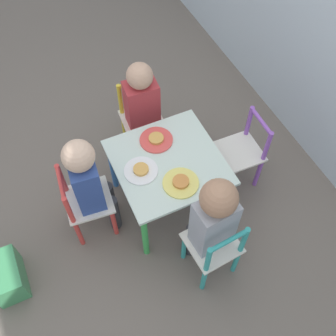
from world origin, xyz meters
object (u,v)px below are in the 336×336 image
(child_left, at_px, (143,106))
(plate_left, at_px, (156,139))
(chair_purple, at_px, (242,153))
(child_right, at_px, (212,219))
(kids_table, at_px, (168,168))
(chair_yellow, at_px, (141,120))
(plate_front, at_px, (141,170))
(storage_bin, at_px, (7,276))
(plate_right, at_px, (181,183))
(chair_teal, at_px, (214,248))
(chair_red, at_px, (85,203))
(child_front, at_px, (89,181))

(child_left, bearing_deg, plate_left, -92.42)
(chair_purple, height_order, child_left, child_left)
(child_right, bearing_deg, kids_table, -90.00)
(kids_table, relative_size, child_right, 0.72)
(plate_left, bearing_deg, chair_yellow, 173.85)
(plate_left, distance_m, plate_front, 0.23)
(storage_bin, bearing_deg, child_right, 72.69)
(child_left, bearing_deg, child_right, -85.67)
(child_right, xyz_separation_m, plate_right, (-0.28, -0.03, -0.04))
(chair_teal, bearing_deg, child_right, -90.00)
(chair_yellow, bearing_deg, plate_front, -107.49)
(chair_red, bearing_deg, child_left, -48.01)
(chair_red, height_order, storage_bin, chair_red)
(chair_red, bearing_deg, plate_front, -92.74)
(child_right, bearing_deg, chair_teal, 90.00)
(chair_red, xyz_separation_m, chair_teal, (0.55, 0.54, 0.00))
(chair_teal, height_order, plate_left, chair_teal)
(chair_purple, relative_size, plate_left, 2.79)
(storage_bin, bearing_deg, plate_right, 87.07)
(plate_front, bearing_deg, child_front, -99.08)
(child_front, bearing_deg, child_left, -44.28)
(child_front, distance_m, plate_right, 0.49)
(kids_table, xyz_separation_m, chair_purple, (0.02, 0.50, -0.12))
(chair_red, distance_m, child_front, 0.22)
(chair_yellow, height_order, child_right, child_right)
(chair_red, distance_m, storage_bin, 0.58)
(chair_yellow, xyz_separation_m, storage_bin, (0.61, -1.07, -0.17))
(kids_table, distance_m, child_front, 0.45)
(chair_red, relative_size, child_front, 0.68)
(chair_yellow, relative_size, child_right, 0.65)
(kids_table, relative_size, chair_yellow, 1.10)
(chair_yellow, xyz_separation_m, chair_purple, (0.52, 0.47, 0.00))
(chair_teal, bearing_deg, chair_yellow, -94.32)
(child_front, relative_size, storage_bin, 3.01)
(chair_yellow, bearing_deg, plate_left, -91.99)
(chair_yellow, xyz_separation_m, chair_red, (0.45, -0.54, 0.00))
(plate_left, bearing_deg, storage_bin, -75.26)
(chair_yellow, height_order, chair_teal, same)
(kids_table, bearing_deg, storage_bin, -83.95)
(plate_front, height_order, plate_right, same)
(child_front, xyz_separation_m, plate_front, (0.04, 0.28, -0.02))
(chair_red, height_order, plate_front, chair_red)
(kids_table, xyz_separation_m, storage_bin, (0.11, -1.03, -0.29))
(chair_yellow, relative_size, chair_red, 1.00)
(chair_yellow, distance_m, storage_bin, 1.25)
(chair_purple, bearing_deg, plate_right, -71.93)
(chair_red, xyz_separation_m, child_front, (0.01, 0.06, 0.21))
(chair_teal, xyz_separation_m, child_front, (-0.55, -0.48, 0.21))
(chair_purple, distance_m, plate_front, 0.69)
(child_right, bearing_deg, plate_right, -87.43)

